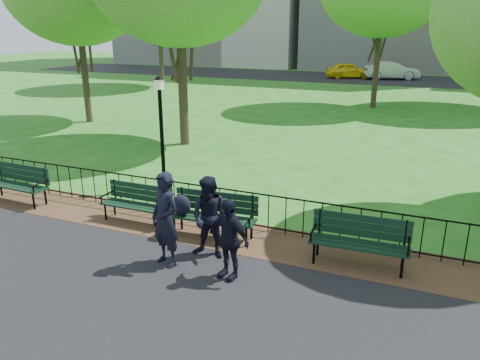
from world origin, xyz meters
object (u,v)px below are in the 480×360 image
at_px(park_bench_left_a, 138,199).
at_px(park_bench_right_a, 360,236).
at_px(park_bench_left_b, 18,179).
at_px(park_bench_main, 200,208).
at_px(person_right, 228,239).
at_px(taxi, 349,70).
at_px(lamppost, 161,129).
at_px(sedan_silver, 391,70).
at_px(person_mid, 211,218).
at_px(person_left, 165,220).

xyz_separation_m(park_bench_left_a, park_bench_right_a, (5.13, -0.11, 0.05)).
bearing_deg(park_bench_left_b, park_bench_main, 1.23).
distance_m(park_bench_right_a, person_right, 2.55).
distance_m(park_bench_left_b, taxi, 33.59).
distance_m(park_bench_right_a, taxi, 34.12).
bearing_deg(park_bench_main, person_right, -51.66).
relative_size(lamppost, person_right, 2.07).
height_order(lamppost, sedan_silver, lamppost).
distance_m(park_bench_left_a, sedan_silver, 33.83).
distance_m(person_right, sedan_silver, 35.29).
bearing_deg(person_right, park_bench_left_a, 169.38).
bearing_deg(person_mid, taxi, 92.86).
xyz_separation_m(park_bench_main, lamppost, (-2.43, 2.42, 1.06)).
bearing_deg(person_mid, park_bench_left_b, 168.94).
height_order(lamppost, person_right, lamppost).
relative_size(park_bench_left_a, person_right, 1.13).
distance_m(park_bench_left_a, park_bench_left_b, 3.64).
bearing_deg(lamppost, park_bench_left_a, -72.94).
bearing_deg(park_bench_right_a, person_left, -160.02).
xyz_separation_m(lamppost, person_right, (3.71, -3.79, -0.95)).
distance_m(person_mid, person_right, 0.88).
height_order(person_left, sedan_silver, person_left).
bearing_deg(park_bench_left_b, person_mid, -6.02).
bearing_deg(park_bench_left_a, person_left, -42.30).
height_order(park_bench_left_b, person_mid, person_mid).
bearing_deg(sedan_silver, person_left, 160.18).
bearing_deg(park_bench_left_a, person_right, -27.19).
distance_m(park_bench_main, lamppost, 3.59).
xyz_separation_m(park_bench_left_b, person_right, (6.65, -1.42, 0.17)).
bearing_deg(park_bench_left_b, park_bench_left_a, 3.47).
bearing_deg(park_bench_right_a, lamppost, 155.08).
bearing_deg(park_bench_main, park_bench_right_a, -3.96).
bearing_deg(person_left, sedan_silver, 108.58).
bearing_deg(person_mid, park_bench_right_a, 13.40).
distance_m(park_bench_left_a, person_left, 2.34).
xyz_separation_m(person_left, person_right, (1.30, 0.02, -0.16)).
height_order(park_bench_left_a, person_mid, person_mid).
bearing_deg(sedan_silver, park_bench_left_b, 151.18).
distance_m(park_bench_left_b, person_left, 5.55).
height_order(park_bench_left_a, person_left, person_left).
xyz_separation_m(park_bench_main, person_mid, (0.63, -0.77, 0.18)).
xyz_separation_m(park_bench_main, park_bench_left_a, (-1.74, 0.16, -0.11)).
distance_m(park_bench_left_b, person_right, 6.80).
bearing_deg(sedan_silver, park_bench_left_a, 157.23).
xyz_separation_m(person_right, sedan_silver, (-0.78, 35.28, -0.02)).
height_order(person_left, taxi, person_left).
relative_size(lamppost, person_left, 1.71).
distance_m(park_bench_right_a, sedan_silver, 33.99).
bearing_deg(person_right, park_bench_right_a, 50.01).
bearing_deg(person_right, park_bench_left_b, -175.87).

